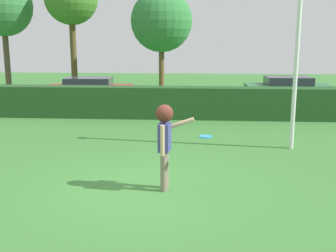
{
  "coord_description": "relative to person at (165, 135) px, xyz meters",
  "views": [
    {
      "loc": [
        1.09,
        -8.14,
        3.09
      ],
      "look_at": [
        0.44,
        1.02,
        1.15
      ],
      "focal_mm": 44.09,
      "sensor_mm": 36.0,
      "label": 1
    }
  ],
  "objects": [
    {
      "name": "person",
      "position": [
        0.0,
        0.0,
        0.0
      ],
      "size": [
        0.79,
        0.56,
        1.8
      ],
      "color": "#7C6D5D",
      "rests_on": "ground"
    },
    {
      "name": "willow_tree",
      "position": [
        -11.16,
        16.92,
        3.83
      ],
      "size": [
        3.56,
        3.56,
        6.81
      ],
      "color": "brown",
      "rests_on": "ground"
    },
    {
      "name": "lamppost",
      "position": [
        3.37,
        3.58,
        1.92
      ],
      "size": [
        0.24,
        0.24,
        5.54
      ],
      "color": "silver",
      "rests_on": "ground"
    },
    {
      "name": "parked_car_green",
      "position": [
        5.2,
        12.92,
        -0.48
      ],
      "size": [
        4.25,
        1.91,
        1.25
      ],
      "color": "#1E6633",
      "rests_on": "ground"
    },
    {
      "name": "parked_car_red",
      "position": [
        -4.67,
        11.76,
        -0.48
      ],
      "size": [
        4.28,
        1.99,
        1.25
      ],
      "color": "#B21E1E",
      "rests_on": "ground"
    },
    {
      "name": "oak_tree",
      "position": [
        -1.52,
        16.81,
        2.96
      ],
      "size": [
        3.64,
        3.64,
        5.96
      ],
      "color": "brown",
      "rests_on": "ground"
    },
    {
      "name": "frisbee",
      "position": [
        0.82,
        -0.15,
        0.02
      ],
      "size": [
        0.25,
        0.25,
        0.02
      ],
      "color": "#268CE5"
    },
    {
      "name": "ground_plane",
      "position": [
        -0.45,
        -0.02,
        -1.17
      ],
      "size": [
        60.0,
        60.0,
        0.0
      ],
      "primitive_type": "plane",
      "color": "#3C7A35"
    },
    {
      "name": "hedge_row",
      "position": [
        -0.45,
        8.01,
        -0.54
      ],
      "size": [
        18.1,
        0.9,
        1.24
      ],
      "primitive_type": "cube",
      "color": "#224A20",
      "rests_on": "ground"
    }
  ]
}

